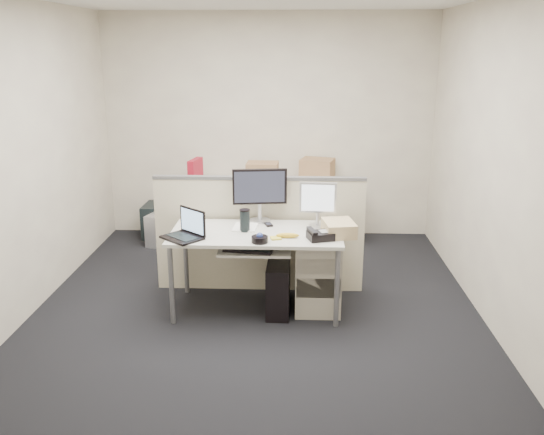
{
  "coord_description": "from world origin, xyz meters",
  "views": [
    {
      "loc": [
        0.35,
        -4.8,
        2.29
      ],
      "look_at": [
        0.13,
        0.15,
        0.82
      ],
      "focal_mm": 38.0,
      "sensor_mm": 36.0,
      "label": 1
    }
  ],
  "objects_px": {
    "monitor_main": "(260,195)",
    "desk_phone": "(320,236)",
    "desk": "(256,239)",
    "laptop": "(181,225)"
  },
  "relations": [
    {
      "from": "laptop",
      "to": "desk_phone",
      "type": "distance_m",
      "value": 1.18
    },
    {
      "from": "desk",
      "to": "laptop",
      "type": "bearing_deg",
      "value": -160.74
    },
    {
      "from": "desk",
      "to": "monitor_main",
      "type": "xyz_separation_m",
      "value": [
        0.01,
        0.32,
        0.31
      ]
    },
    {
      "from": "monitor_main",
      "to": "desk_phone",
      "type": "distance_m",
      "value": 0.77
    },
    {
      "from": "monitor_main",
      "to": "laptop",
      "type": "relative_size",
      "value": 1.54
    },
    {
      "from": "monitor_main",
      "to": "desk_phone",
      "type": "height_order",
      "value": "monitor_main"
    },
    {
      "from": "desk",
      "to": "desk_phone",
      "type": "height_order",
      "value": "desk_phone"
    },
    {
      "from": "desk",
      "to": "monitor_main",
      "type": "relative_size",
      "value": 3.01
    },
    {
      "from": "laptop",
      "to": "desk_phone",
      "type": "relative_size",
      "value": 1.57
    },
    {
      "from": "laptop",
      "to": "desk",
      "type": "bearing_deg",
      "value": 60.3
    }
  ]
}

